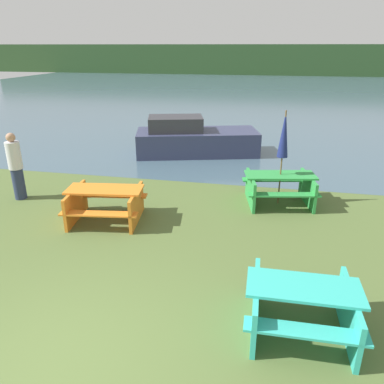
% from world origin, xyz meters
% --- Properties ---
extents(ground_plane, '(60.00, 60.00, 0.00)m').
position_xyz_m(ground_plane, '(0.00, 0.00, 0.00)').
color(ground_plane, '#516633').
extents(water, '(60.00, 50.00, 0.00)m').
position_xyz_m(water, '(0.00, 32.20, -0.00)').
color(water, '#425B6B').
rests_on(water, ground_plane).
extents(far_treeline, '(80.00, 1.60, 4.00)m').
position_xyz_m(far_treeline, '(0.00, 52.20, 2.00)').
color(far_treeline, '#284723').
rests_on(far_treeline, water).
extents(picnic_table_teal, '(1.58, 1.40, 0.75)m').
position_xyz_m(picnic_table_teal, '(3.10, 1.37, 0.45)').
color(picnic_table_teal, '#33B7A8').
rests_on(picnic_table_teal, ground_plane).
extents(picnic_table_orange, '(1.88, 1.60, 0.79)m').
position_xyz_m(picnic_table_orange, '(-1.10, 4.24, 0.47)').
color(picnic_table_orange, orange).
rests_on(picnic_table_orange, ground_plane).
extents(picnic_table_green, '(1.98, 1.69, 0.79)m').
position_xyz_m(picnic_table_green, '(2.85, 6.08, 0.48)').
color(picnic_table_green, green).
rests_on(picnic_table_green, ground_plane).
extents(umbrella_navy, '(0.27, 0.27, 2.40)m').
position_xyz_m(umbrella_navy, '(2.85, 6.08, 1.80)').
color(umbrella_navy, brown).
rests_on(umbrella_navy, ground_plane).
extents(boat, '(4.76, 2.87, 1.41)m').
position_xyz_m(boat, '(-0.24, 10.34, 0.55)').
color(boat, '#333856').
rests_on(boat, water).
extents(person, '(0.36, 0.36, 1.78)m').
position_xyz_m(person, '(-3.91, 5.03, 0.89)').
color(person, '#283351').
rests_on(person, ground_plane).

